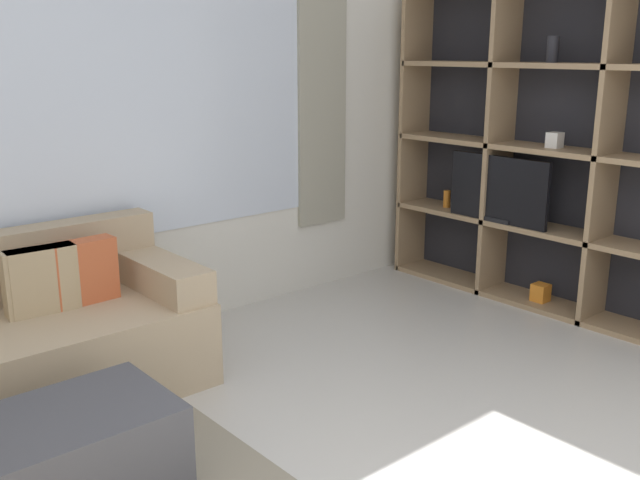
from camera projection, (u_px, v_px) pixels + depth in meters
name	position (u px, v px, depth m)	size (l,w,h in m)	color
wall_back	(99.00, 122.00, 4.15)	(6.68, 0.11, 2.70)	silver
wall_right	(596.00, 114.00, 4.75)	(0.07, 4.29, 2.70)	silver
shelving_unit	(552.00, 151.00, 4.86)	(0.34, 2.49, 2.22)	#232328
couch_main	(4.00, 349.00, 3.56)	(1.96, 0.88, 0.84)	tan
ottoman	(75.00, 458.00, 2.82)	(0.76, 0.56, 0.41)	#47474C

